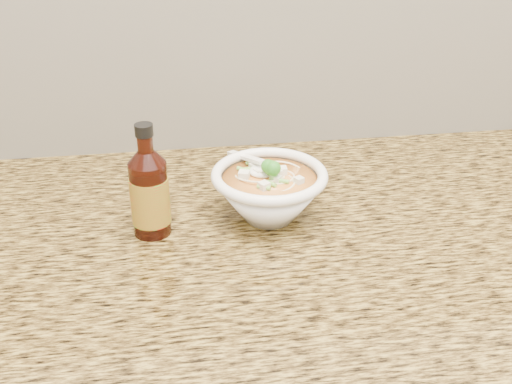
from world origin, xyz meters
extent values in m
cube|color=beige|center=(0.00, 1.99, 1.15)|extent=(4.00, 0.02, 0.50)
cube|color=olive|center=(0.00, 1.68, 0.88)|extent=(4.00, 0.68, 0.04)
cylinder|color=white|center=(-0.12, 1.71, 0.90)|extent=(0.07, 0.07, 0.01)
torus|color=white|center=(-0.12, 1.71, 0.97)|extent=(0.17, 0.17, 0.02)
torus|color=beige|center=(-0.13, 1.70, 0.97)|extent=(0.05, 0.05, 0.00)
torus|color=beige|center=(-0.11, 1.73, 0.96)|extent=(0.08, 0.08, 0.00)
torus|color=beige|center=(-0.13, 1.73, 0.96)|extent=(0.07, 0.07, 0.00)
torus|color=beige|center=(-0.12, 1.70, 0.96)|extent=(0.06, 0.06, 0.00)
torus|color=beige|center=(-0.13, 1.70, 0.96)|extent=(0.06, 0.06, 0.00)
torus|color=beige|center=(-0.13, 1.72, 0.96)|extent=(0.10, 0.10, 0.00)
cube|color=silver|center=(-0.14, 1.71, 0.97)|extent=(0.01, 0.01, 0.01)
cube|color=silver|center=(-0.16, 1.72, 0.97)|extent=(0.02, 0.02, 0.01)
cube|color=silver|center=(-0.09, 1.69, 0.97)|extent=(0.02, 0.02, 0.01)
cube|color=silver|center=(-0.11, 1.75, 0.97)|extent=(0.02, 0.02, 0.01)
cube|color=silver|center=(-0.11, 1.69, 0.97)|extent=(0.02, 0.02, 0.01)
cube|color=silver|center=(-0.12, 1.69, 0.97)|extent=(0.01, 0.01, 0.01)
cube|color=silver|center=(-0.10, 1.75, 0.97)|extent=(0.02, 0.02, 0.01)
cube|color=silver|center=(-0.17, 1.71, 0.97)|extent=(0.01, 0.01, 0.01)
cube|color=silver|center=(-0.13, 1.72, 0.97)|extent=(0.02, 0.02, 0.01)
cube|color=silver|center=(-0.12, 1.73, 0.97)|extent=(0.02, 0.02, 0.01)
ellipsoid|color=#196014|center=(-0.11, 1.71, 0.98)|extent=(0.03, 0.03, 0.03)
cylinder|color=#74C14A|center=(-0.09, 1.69, 0.97)|extent=(0.02, 0.02, 0.01)
cylinder|color=#74C14A|center=(-0.16, 1.69, 0.97)|extent=(0.02, 0.02, 0.01)
cylinder|color=#74C14A|center=(-0.13, 1.75, 0.97)|extent=(0.01, 0.02, 0.01)
cylinder|color=#74C14A|center=(-0.12, 1.74, 0.97)|extent=(0.01, 0.02, 0.01)
cylinder|color=#74C14A|center=(-0.10, 1.67, 0.97)|extent=(0.01, 0.02, 0.01)
cylinder|color=#74C14A|center=(-0.15, 1.68, 0.97)|extent=(0.02, 0.01, 0.01)
cylinder|color=#74C14A|center=(-0.09, 1.76, 0.97)|extent=(0.02, 0.02, 0.01)
ellipsoid|color=white|center=(-0.13, 1.73, 0.97)|extent=(0.04, 0.04, 0.01)
cube|color=white|center=(-0.15, 1.77, 0.97)|extent=(0.05, 0.09, 0.02)
cylinder|color=#380E07|center=(-0.29, 1.70, 0.96)|extent=(0.07, 0.07, 0.11)
cylinder|color=#380E07|center=(-0.29, 1.70, 1.04)|extent=(0.03, 0.03, 0.02)
cylinder|color=black|center=(-0.29, 1.70, 1.06)|extent=(0.03, 0.03, 0.02)
cylinder|color=red|center=(-0.29, 1.70, 0.95)|extent=(0.07, 0.07, 0.07)
camera|label=1|loc=(-0.26, 0.89, 1.40)|focal=45.00mm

